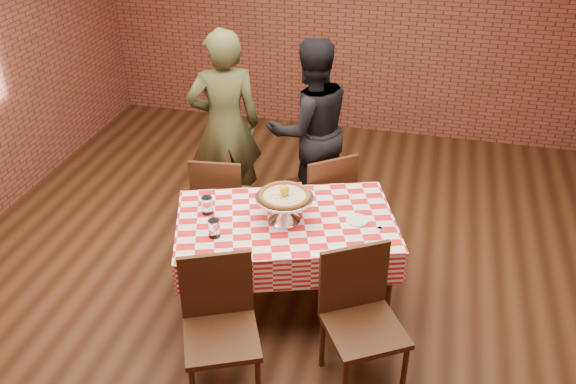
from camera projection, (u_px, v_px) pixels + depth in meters
The scene contains 19 objects.
ground at pixel (276, 282), 4.91m from camera, with size 6.00×6.00×0.00m, color black.
back_wall at pixel (346, 4), 6.65m from camera, with size 5.50×5.50×0.00m, color brown.
table at pixel (286, 263), 4.52m from camera, with size 1.50×0.90×0.75m, color #402211.
tablecloth at pixel (286, 235), 4.39m from camera, with size 1.54×0.94×0.26m, color red, non-canonical shape.
pizza_stand at pixel (285, 208), 4.28m from camera, with size 0.41×0.41×0.18m, color silver, non-canonical shape.
pizza at pixel (284, 196), 4.23m from camera, with size 0.37×0.37×0.03m, color beige.
lemon at pixel (284, 190), 4.20m from camera, with size 0.06×0.06×0.08m, color yellow.
water_glass_left at pixel (214, 228), 4.12m from camera, with size 0.08×0.08×0.13m, color white.
water_glass_right at pixel (207, 205), 4.36m from camera, with size 0.08×0.08×0.13m, color white.
side_plate at pixel (357, 220), 4.30m from camera, with size 0.16×0.16×0.01m, color white.
sweetener_packet_a at pixel (379, 229), 4.22m from camera, with size 0.05×0.04×0.01m, color white.
sweetener_packet_b at pixel (380, 228), 4.23m from camera, with size 0.05×0.04×0.01m, color white.
condiment_caddy at pixel (294, 188), 4.55m from camera, with size 0.10×0.08×0.14m, color silver.
chair_near_left at pixel (221, 336), 3.75m from camera, with size 0.45×0.45×0.93m, color #402211, non-canonical shape.
chair_near_right at pixel (365, 327), 3.81m from camera, with size 0.46×0.46×0.94m, color #402211, non-canonical shape.
chair_far_left at pixel (223, 199), 5.14m from camera, with size 0.42×0.42×0.89m, color #402211, non-canonical shape.
chair_far_right at pixel (320, 198), 5.14m from camera, with size 0.43×0.43×0.91m, color #402211, non-canonical shape.
diner_olive at pixel (225, 126), 5.37m from camera, with size 0.63×0.42×1.74m, color #404424.
diner_black at pixel (310, 129), 5.44m from camera, with size 0.80×0.62×1.64m, color black.
Camera 1 is at (1.01, -3.69, 3.16)m, focal length 38.45 mm.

